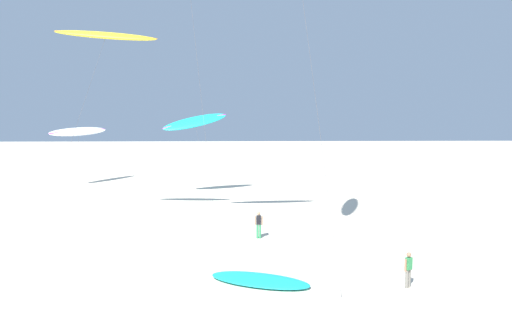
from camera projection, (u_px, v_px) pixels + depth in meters
The scene contains 6 objects.
flying_kite_0 at pixel (106, 35), 29.21m from camera, with size 7.05×7.68×13.76m.
flying_kite_1 at pixel (79, 131), 48.95m from camera, with size 5.25×11.01×6.84m.
flying_kite_2 at pixel (195, 122), 41.78m from camera, with size 6.49×11.02×8.52m.
grounded_kite_1 at pixel (260, 280), 19.65m from camera, with size 5.01×3.32×0.26m.
person_foreground_walker at pixel (408, 268), 19.02m from camera, with size 0.44×0.33×1.61m.
person_mid_field at pixel (259, 224), 26.97m from camera, with size 0.51×0.21×1.69m.
Camera 1 is at (1.94, -1.05, 7.40)m, focal length 30.22 mm.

